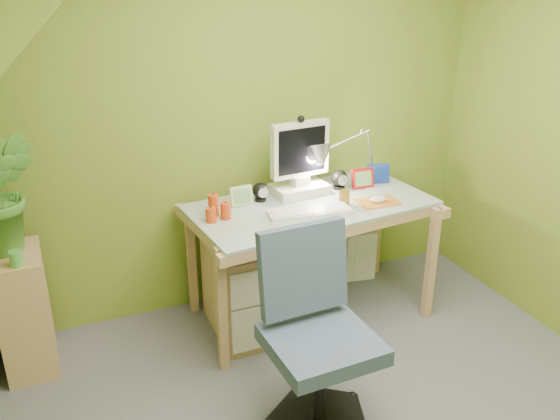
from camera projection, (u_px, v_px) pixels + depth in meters
name	position (u px, v px, depth m)	size (l,w,h in m)	color
wall_back	(243.00, 123.00, 3.68)	(3.20, 0.01, 2.40)	olive
slope_ceiling	(94.00, 69.00, 1.71)	(1.10, 3.20, 1.10)	white
desk	(310.00, 260.00, 3.74)	(1.45, 0.73, 0.78)	tan
monitor	(300.00, 156.00, 3.64)	(0.36, 0.21, 0.49)	silver
speaker_left	(260.00, 192.00, 3.60)	(0.10, 0.10, 0.12)	black
speaker_right	(339.00, 179.00, 3.79)	(0.11, 0.11, 0.13)	black
keyboard	(310.00, 212.00, 3.43)	(0.48, 0.15, 0.02)	silver
mousepad	(378.00, 202.00, 3.60)	(0.25, 0.17, 0.01)	#BC661D
mouse	(378.00, 199.00, 3.59)	(0.11, 0.07, 0.04)	silver
amber_tumbler	(344.00, 197.00, 3.57)	(0.06, 0.06, 0.08)	#9B6B16
candle_cluster	(216.00, 208.00, 3.36)	(0.17, 0.15, 0.13)	#C93F11
photo_frame_red	(363.00, 178.00, 3.81)	(0.15, 0.02, 0.13)	#AF1212
photo_frame_blue	(378.00, 173.00, 3.90)	(0.15, 0.02, 0.13)	navy
photo_frame_green	(241.00, 196.00, 3.54)	(0.14, 0.02, 0.12)	#B5CF8E
desk_lamp	(364.00, 143.00, 3.79)	(0.51, 0.22, 0.55)	#AAABAF
side_ledge	(24.00, 311.00, 3.26)	(0.26, 0.40, 0.71)	tan
potted_plant	(2.00, 193.00, 3.04)	(0.36, 0.29, 0.65)	#447F2A
green_cup	(16.00, 259.00, 2.99)	(0.06, 0.06, 0.08)	#509D41
task_chair	(322.00, 341.00, 2.76)	(0.55, 0.55, 1.00)	#38475D
radiator	(349.00, 255.00, 4.25)	(0.36, 0.15, 0.36)	white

